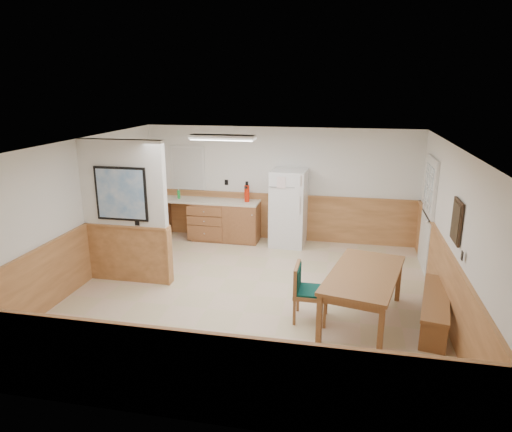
% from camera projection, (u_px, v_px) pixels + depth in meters
% --- Properties ---
extents(ground, '(6.00, 6.00, 0.00)m').
position_uv_depth(ground, '(251.00, 295.00, 7.55)').
color(ground, beige).
rests_on(ground, ground).
extents(ceiling, '(6.00, 6.00, 0.02)m').
position_uv_depth(ceiling, '(251.00, 144.00, 6.86)').
color(ceiling, white).
rests_on(ceiling, back_wall).
extents(back_wall, '(6.00, 0.02, 2.50)m').
position_uv_depth(back_wall, '(279.00, 184.00, 10.03)').
color(back_wall, white).
rests_on(back_wall, ground).
extents(right_wall, '(0.02, 6.00, 2.50)m').
position_uv_depth(right_wall, '(452.00, 235.00, 6.64)').
color(right_wall, white).
rests_on(right_wall, ground).
extents(left_wall, '(0.02, 6.00, 2.50)m').
position_uv_depth(left_wall, '(79.00, 213.00, 7.78)').
color(left_wall, white).
rests_on(left_wall, ground).
extents(wainscot_back, '(6.00, 0.04, 1.00)m').
position_uv_depth(wainscot_back, '(279.00, 217.00, 10.22)').
color(wainscot_back, tan).
rests_on(wainscot_back, ground).
extents(wainscot_right, '(0.04, 6.00, 1.00)m').
position_uv_depth(wainscot_right, '(445.00, 283.00, 6.85)').
color(wainscot_right, tan).
rests_on(wainscot_right, ground).
extents(wainscot_left, '(0.04, 6.00, 1.00)m').
position_uv_depth(wainscot_left, '(85.00, 254.00, 7.98)').
color(wainscot_left, tan).
rests_on(wainscot_left, ground).
extents(partition_wall, '(1.50, 0.20, 2.50)m').
position_uv_depth(partition_wall, '(125.00, 214.00, 7.83)').
color(partition_wall, white).
rests_on(partition_wall, ground).
extents(kitchen_counter, '(2.20, 0.61, 1.00)m').
position_uv_depth(kitchen_counter, '(223.00, 220.00, 10.18)').
color(kitchen_counter, brown).
rests_on(kitchen_counter, ground).
extents(exterior_door, '(0.07, 1.02, 2.15)m').
position_uv_depth(exterior_door, '(428.00, 214.00, 8.49)').
color(exterior_door, silver).
rests_on(exterior_door, ground).
extents(kitchen_window, '(0.80, 0.04, 1.00)m').
position_uv_depth(kitchen_window, '(188.00, 168.00, 10.33)').
color(kitchen_window, silver).
rests_on(kitchen_window, back_wall).
extents(wall_painting, '(0.04, 0.50, 0.60)m').
position_uv_depth(wall_painting, '(457.00, 221.00, 6.28)').
color(wall_painting, black).
rests_on(wall_painting, right_wall).
extents(fluorescent_fixture, '(1.20, 0.30, 0.09)m').
position_uv_depth(fluorescent_fixture, '(222.00, 137.00, 8.26)').
color(fluorescent_fixture, silver).
rests_on(fluorescent_fixture, ceiling).
extents(refrigerator, '(0.77, 0.74, 1.65)m').
position_uv_depth(refrigerator, '(289.00, 208.00, 9.75)').
color(refrigerator, white).
rests_on(refrigerator, ground).
extents(dining_table, '(1.31, 2.01, 0.75)m').
position_uv_depth(dining_table, '(364.00, 279.00, 6.60)').
color(dining_table, brown).
rests_on(dining_table, ground).
extents(dining_bench, '(0.65, 1.68, 0.45)m').
position_uv_depth(dining_bench, '(436.00, 303.00, 6.54)').
color(dining_bench, brown).
rests_on(dining_bench, ground).
extents(dining_chair, '(0.69, 0.50, 0.85)m').
position_uv_depth(dining_chair, '(305.00, 288.00, 6.68)').
color(dining_chair, brown).
rests_on(dining_chair, ground).
extents(fire_extinguisher, '(0.12, 0.12, 0.45)m').
position_uv_depth(fire_extinguisher, '(247.00, 193.00, 9.93)').
color(fire_extinguisher, red).
rests_on(fire_extinguisher, kitchen_counter).
extents(soap_bottle, '(0.08, 0.08, 0.20)m').
position_uv_depth(soap_bottle, '(179.00, 194.00, 10.22)').
color(soap_bottle, green).
rests_on(soap_bottle, kitchen_counter).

